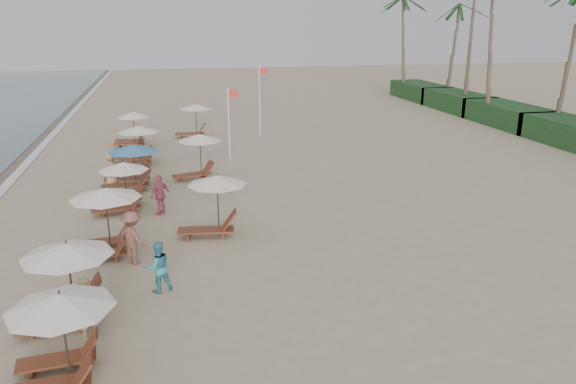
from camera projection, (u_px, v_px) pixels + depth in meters
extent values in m
plane|color=tan|center=(292.00, 282.00, 16.90)|extent=(160.00, 160.00, 0.00)
cube|color=#193D1C|center=(508.00, 115.00, 41.78)|extent=(3.20, 8.00, 1.60)
cube|color=#193D1C|center=(458.00, 102.00, 48.77)|extent=(3.20, 8.00, 1.60)
cube|color=#193D1C|center=(420.00, 91.00, 55.75)|extent=(3.20, 8.00, 1.60)
cylinder|color=brown|center=(563.00, 63.00, 37.03)|extent=(0.36, 0.36, 9.80)
cylinder|color=brown|center=(495.00, 53.00, 41.37)|extent=(0.36, 0.36, 10.60)
cylinder|color=brown|center=(470.00, 45.00, 46.28)|extent=(0.36, 0.36, 11.40)
cylinder|color=brown|center=(448.00, 56.00, 51.67)|extent=(0.36, 0.36, 9.00)
cylinder|color=brown|center=(407.00, 49.00, 56.01)|extent=(0.36, 0.36, 9.80)
cylinder|color=black|center=(65.00, 339.00, 12.01)|extent=(0.05, 0.05, 2.06)
cone|color=white|center=(60.00, 301.00, 11.73)|extent=(2.34, 2.34, 0.35)
cylinder|color=black|center=(71.00, 283.00, 14.54)|extent=(0.05, 0.05, 2.10)
cone|color=white|center=(67.00, 250.00, 14.26)|extent=(2.39, 2.39, 0.35)
cylinder|color=black|center=(108.00, 223.00, 18.61)|extent=(0.05, 0.05, 2.29)
cone|color=white|center=(105.00, 193.00, 18.30)|extent=(2.40, 2.40, 0.35)
cylinder|color=black|center=(125.00, 187.00, 23.11)|extent=(0.05, 0.05, 1.99)
cone|color=white|center=(123.00, 166.00, 22.84)|extent=(2.08, 2.08, 0.35)
cylinder|color=black|center=(135.00, 167.00, 26.23)|extent=(0.05, 0.05, 2.01)
cone|color=teal|center=(133.00, 148.00, 25.96)|extent=(2.43, 2.43, 0.35)
cylinder|color=black|center=(140.00, 146.00, 30.50)|extent=(0.05, 0.05, 2.08)
cone|color=white|center=(138.00, 129.00, 30.22)|extent=(2.28, 2.28, 0.35)
cylinder|color=black|center=(134.00, 129.00, 35.01)|extent=(0.05, 0.05, 2.09)
cone|color=white|center=(133.00, 115.00, 34.73)|extent=(2.11, 2.11, 0.35)
cylinder|color=black|center=(218.00, 205.00, 20.59)|extent=(0.05, 0.05, 2.15)
cone|color=white|center=(217.00, 180.00, 20.30)|extent=(2.24, 2.24, 0.35)
cylinder|color=black|center=(201.00, 156.00, 27.94)|extent=(0.05, 0.05, 2.15)
cone|color=white|center=(200.00, 138.00, 27.65)|extent=(2.24, 2.24, 0.35)
cylinder|color=black|center=(196.00, 121.00, 37.91)|extent=(0.05, 0.05, 2.15)
cone|color=white|center=(195.00, 106.00, 37.61)|extent=(2.24, 2.24, 0.35)
imported|color=#A28358|center=(89.00, 308.00, 13.71)|extent=(0.71, 0.69, 1.65)
imported|color=teal|center=(158.00, 267.00, 16.12)|extent=(0.90, 0.80, 1.56)
imported|color=brown|center=(133.00, 238.00, 17.94)|extent=(1.30, 1.31, 1.82)
imported|color=#BA4A66|center=(160.00, 195.00, 22.57)|extent=(0.99, 1.00, 1.69)
imported|color=tan|center=(111.00, 169.00, 26.37)|extent=(0.84, 1.01, 1.77)
cylinder|color=silver|center=(229.00, 124.00, 31.26)|extent=(0.08, 0.08, 4.14)
cube|color=red|center=(233.00, 94.00, 30.82)|extent=(0.55, 0.02, 0.40)
cylinder|color=silver|center=(260.00, 101.00, 37.73)|extent=(0.08, 0.08, 4.82)
cube|color=red|center=(263.00, 71.00, 37.19)|extent=(0.55, 0.02, 0.40)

